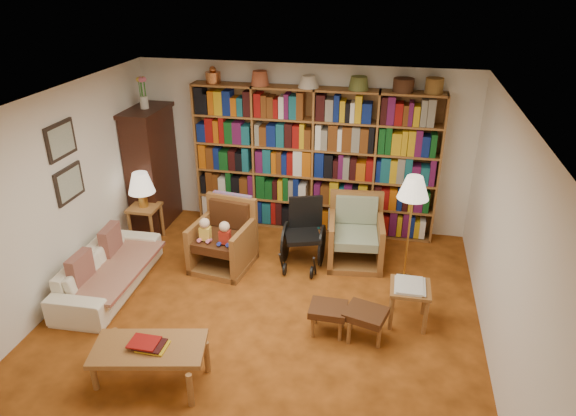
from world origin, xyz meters
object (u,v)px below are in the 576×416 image
(armchair_sage, at_px, (356,236))
(footstool_b, at_px, (366,316))
(footstool_a, at_px, (328,311))
(coffee_table, at_px, (149,351))
(side_table_lamp, at_px, (145,215))
(sofa, at_px, (108,271))
(wheelchair, at_px, (304,235))
(armchair_leather, at_px, (225,238))
(floor_lamp, at_px, (413,192))
(side_table_papers, at_px, (410,292))

(armchair_sage, xyz_separation_m, footstool_b, (0.26, -1.70, -0.05))
(footstool_a, relative_size, coffee_table, 0.35)
(armchair_sage, distance_m, footstool_b, 1.72)
(side_table_lamp, xyz_separation_m, coffee_table, (1.34, -2.66, -0.05))
(sofa, distance_m, coffee_table, 1.86)
(wheelchair, height_order, footstool_a, wheelchair)
(sofa, xyz_separation_m, armchair_sage, (3.00, 1.39, 0.09))
(armchair_leather, bearing_deg, floor_lamp, 1.86)
(floor_lamp, bearing_deg, armchair_leather, -178.14)
(side_table_lamp, xyz_separation_m, side_table_papers, (3.82, -1.18, -0.02))
(armchair_sage, bearing_deg, footstool_b, -81.30)
(sofa, bearing_deg, footstool_a, -97.97)
(sofa, bearing_deg, side_table_papers, -90.82)
(footstool_b, xyz_separation_m, coffee_table, (-2.01, -1.08, 0.07))
(floor_lamp, xyz_separation_m, footstool_a, (-0.83, -1.26, -0.98))
(sofa, height_order, footstool_b, sofa)
(armchair_leather, xyz_separation_m, floor_lamp, (2.43, 0.08, 0.88))
(footstool_b, bearing_deg, side_table_lamp, 154.86)
(armchair_sage, bearing_deg, footstool_a, -95.28)
(sofa, bearing_deg, footstool_b, -97.61)
(armchair_sage, bearing_deg, coffee_table, -122.28)
(sofa, xyz_separation_m, floor_lamp, (3.67, 0.98, 1.00))
(armchair_sage, xyz_separation_m, wheelchair, (-0.70, -0.25, 0.07))
(floor_lamp, height_order, side_table_papers, floor_lamp)
(floor_lamp, bearing_deg, footstool_a, -123.45)
(side_table_papers, distance_m, coffee_table, 2.89)
(armchair_sage, bearing_deg, side_table_papers, -60.90)
(sofa, bearing_deg, side_table_lamp, 2.20)
(footstool_b, bearing_deg, armchair_leather, 149.06)
(footstool_b, bearing_deg, sofa, 174.69)
(side_table_lamp, relative_size, footstool_b, 1.10)
(footstool_b, bearing_deg, armchair_sage, 98.70)
(side_table_lamp, bearing_deg, side_table_papers, -17.12)
(armchair_leather, distance_m, coffee_table, 2.29)
(wheelchair, distance_m, footstool_b, 1.74)
(coffee_table, bearing_deg, side_table_lamp, 116.77)
(wheelchair, relative_size, coffee_table, 0.80)
(armchair_leather, xyz_separation_m, wheelchair, (1.05, 0.24, 0.05))
(sofa, distance_m, wheelchair, 2.57)
(sofa, relative_size, coffee_table, 1.52)
(wheelchair, relative_size, footstool_a, 2.29)
(side_table_lamp, height_order, wheelchair, wheelchair)
(floor_lamp, bearing_deg, sofa, -165.07)
(armchair_sage, height_order, footstool_a, armchair_sage)
(sofa, height_order, coffee_table, sofa)
(wheelchair, xyz_separation_m, footstool_b, (0.96, -1.45, -0.13))
(armchair_sage, xyz_separation_m, coffee_table, (-1.75, -2.78, 0.02))
(footstool_a, bearing_deg, sofa, 174.33)
(footstool_a, bearing_deg, armchair_sage, 84.72)
(sofa, distance_m, footstool_a, 2.85)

